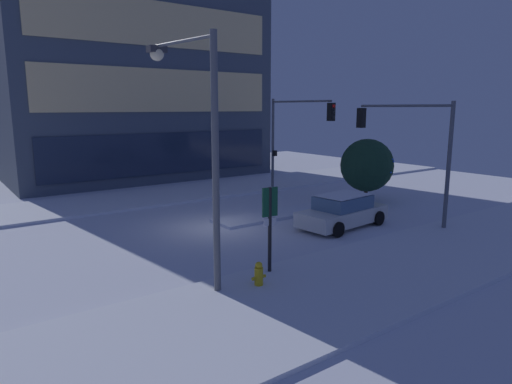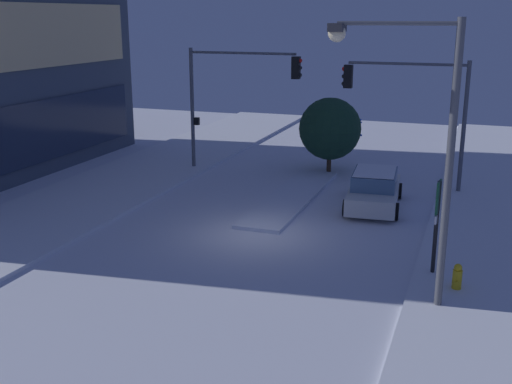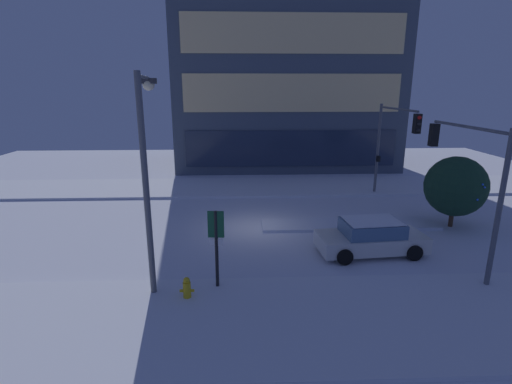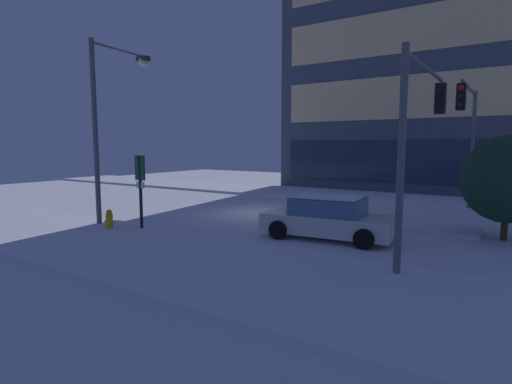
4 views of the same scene
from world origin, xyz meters
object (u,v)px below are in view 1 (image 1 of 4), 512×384
(traffic_light_corner_near_right, at_px, (406,137))
(parking_info_sign, at_px, (270,220))
(car_near, at_px, (343,211))
(decorated_tree_median, at_px, (367,165))
(street_lamp_arched, at_px, (196,126))
(fire_hydrant, at_px, (259,276))
(traffic_light_corner_far_right, at_px, (295,128))

(traffic_light_corner_near_right, bearing_deg, parking_info_sign, 101.57)
(car_near, relative_size, parking_info_sign, 1.63)
(traffic_light_corner_near_right, relative_size, parking_info_sign, 1.94)
(car_near, xyz_separation_m, parking_info_sign, (-6.38, -2.82, 1.15))
(parking_info_sign, xyz_separation_m, decorated_tree_median, (11.59, 5.91, 0.26))
(street_lamp_arched, distance_m, parking_info_sign, 3.78)
(parking_info_sign, bearing_deg, car_near, -61.20)
(street_lamp_arched, bearing_deg, decorated_tree_median, -75.60)
(street_lamp_arched, height_order, fire_hydrant, street_lamp_arched)
(street_lamp_arched, xyz_separation_m, decorated_tree_median, (13.85, 5.34, -2.73))
(traffic_light_corner_far_right, height_order, decorated_tree_median, traffic_light_corner_far_right)
(car_near, bearing_deg, parking_info_sign, -161.38)
(car_near, height_order, traffic_light_corner_far_right, traffic_light_corner_far_right)
(car_near, height_order, parking_info_sign, parking_info_sign)
(traffic_light_corner_far_right, bearing_deg, car_near, -25.32)
(street_lamp_arched, bearing_deg, fire_hydrant, -141.70)
(traffic_light_corner_far_right, bearing_deg, parking_info_sign, -44.09)
(decorated_tree_median, bearing_deg, traffic_light_corner_far_right, 111.96)
(traffic_light_corner_far_right, relative_size, fire_hydrant, 6.86)
(fire_hydrant, height_order, decorated_tree_median, decorated_tree_median)
(car_near, xyz_separation_m, traffic_light_corner_far_right, (3.49, 7.37, 3.42))
(decorated_tree_median, bearing_deg, street_lamp_arched, -158.93)
(traffic_light_corner_far_right, relative_size, decorated_tree_median, 1.63)
(traffic_light_corner_near_right, xyz_separation_m, decorated_tree_median, (2.06, 3.96, -1.89))
(fire_hydrant, distance_m, decorated_tree_median, 14.30)
(traffic_light_corner_far_right, height_order, street_lamp_arched, street_lamp_arched)
(traffic_light_corner_near_right, relative_size, street_lamp_arched, 0.76)
(fire_hydrant, height_order, parking_info_sign, parking_info_sign)
(car_near, height_order, traffic_light_corner_near_right, traffic_light_corner_near_right)
(traffic_light_corner_far_right, xyz_separation_m, parking_info_sign, (-9.87, -10.19, -2.27))
(parking_info_sign, bearing_deg, traffic_light_corner_near_right, -73.48)
(street_lamp_arched, relative_size, fire_hydrant, 8.55)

